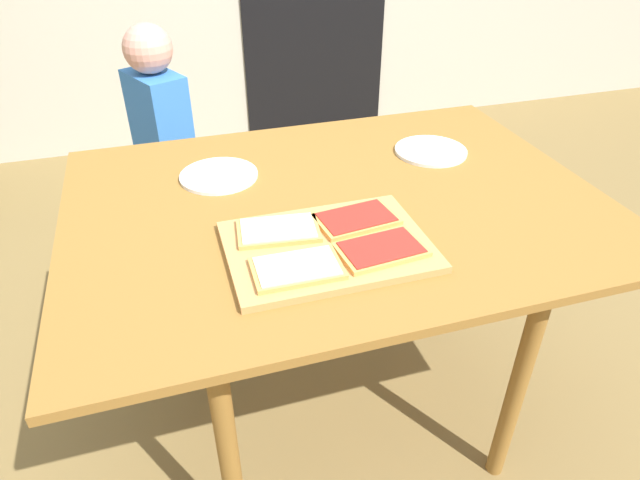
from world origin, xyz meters
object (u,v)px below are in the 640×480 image
(pizza_slice_near_left, at_px, (297,268))
(plate_white_right, at_px, (431,151))
(cutting_board, at_px, (327,246))
(child_left, at_px, (164,146))
(pizza_slice_far_right, at_px, (357,219))
(pizza_slice_near_right, at_px, (381,249))
(dining_table, at_px, (337,226))
(pizza_slice_far_left, at_px, (278,230))
(plate_white_left, at_px, (219,175))

(pizza_slice_near_left, relative_size, plate_white_right, 0.88)
(cutting_board, bearing_deg, child_left, 105.82)
(pizza_slice_far_right, bearing_deg, child_left, 111.57)
(pizza_slice_near_right, distance_m, pizza_slice_near_left, 0.19)
(dining_table, xyz_separation_m, child_left, (-0.39, 0.86, -0.09))
(plate_white_right, bearing_deg, pizza_slice_near_right, -127.29)
(child_left, bearing_deg, cutting_board, -74.18)
(dining_table, xyz_separation_m, pizza_slice_near_right, (0.01, -0.27, 0.10))
(cutting_board, height_order, child_left, child_left)
(dining_table, bearing_deg, pizza_slice_far_left, -144.46)
(plate_white_right, relative_size, child_left, 0.20)
(pizza_slice_far_left, bearing_deg, plate_white_left, 103.84)
(pizza_slice_far_left, relative_size, child_left, 0.19)
(pizza_slice_far_left, bearing_deg, cutting_board, -38.19)
(plate_white_right, height_order, child_left, child_left)
(pizza_slice_near_right, bearing_deg, pizza_slice_far_left, 144.37)
(dining_table, xyz_separation_m, cutting_board, (-0.09, -0.20, 0.09))
(pizza_slice_near_left, xyz_separation_m, plate_white_right, (0.53, 0.46, -0.02))
(plate_white_left, distance_m, plate_white_right, 0.62)
(cutting_board, xyz_separation_m, plate_white_right, (0.44, 0.39, -0.00))
(dining_table, bearing_deg, plate_white_right, 27.49)
(dining_table, xyz_separation_m, pizza_slice_far_left, (-0.18, -0.13, 0.10))
(dining_table, distance_m, child_left, 0.95)
(pizza_slice_far_left, distance_m, plate_white_left, 0.35)
(dining_table, height_order, pizza_slice_far_right, pizza_slice_far_right)
(pizza_slice_far_right, distance_m, pizza_slice_far_left, 0.19)
(pizza_slice_far_right, distance_m, plate_white_right, 0.47)
(child_left, bearing_deg, pizza_slice_near_left, -79.42)
(pizza_slice_near_right, xyz_separation_m, pizza_slice_far_left, (-0.19, 0.14, 0.00))
(pizza_slice_far_right, relative_size, pizza_slice_far_left, 1.00)
(pizza_slice_far_left, height_order, child_left, child_left)
(pizza_slice_far_right, bearing_deg, pizza_slice_near_right, -87.52)
(dining_table, distance_m, plate_white_left, 0.35)
(pizza_slice_near_right, height_order, pizza_slice_near_left, same)
(pizza_slice_far_left, relative_size, plate_white_left, 0.93)
(dining_table, bearing_deg, pizza_slice_near_left, -122.82)
(dining_table, relative_size, plate_white_left, 6.36)
(cutting_board, xyz_separation_m, pizza_slice_near_right, (0.10, -0.06, 0.02))
(cutting_board, bearing_deg, pizza_slice_near_right, -33.08)
(child_left, bearing_deg, plate_white_right, -42.48)
(pizza_slice_far_right, height_order, plate_white_left, pizza_slice_far_right)
(plate_white_right, bearing_deg, plate_white_left, 177.55)
(cutting_board, relative_size, pizza_slice_far_right, 2.25)
(pizza_slice_far_right, xyz_separation_m, pizza_slice_far_left, (-0.19, 0.01, 0.00))
(pizza_slice_near_left, xyz_separation_m, child_left, (-0.21, 1.14, -0.20))
(pizza_slice_far_right, xyz_separation_m, pizza_slice_near_right, (0.01, -0.13, 0.00))
(pizza_slice_near_right, distance_m, plate_white_left, 0.55)
(cutting_board, distance_m, pizza_slice_near_left, 0.12)
(plate_white_left, distance_m, child_left, 0.69)
(pizza_slice_far_left, height_order, pizza_slice_near_left, same)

